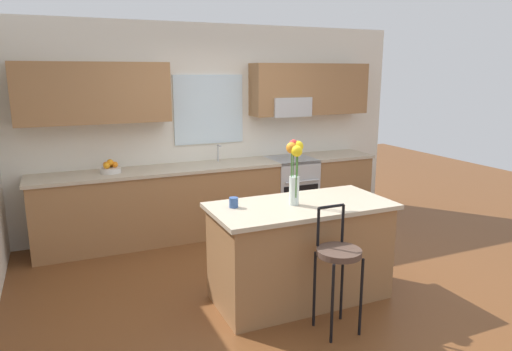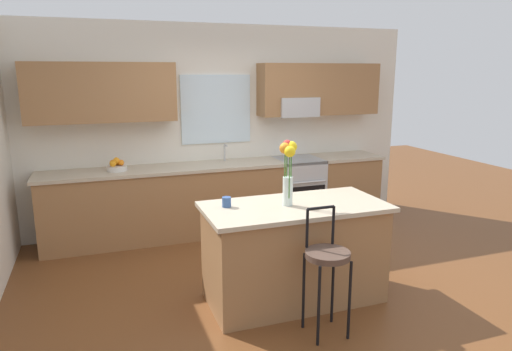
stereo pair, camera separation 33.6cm
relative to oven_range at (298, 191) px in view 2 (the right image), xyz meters
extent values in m
plane|color=brown|center=(-1.08, -1.68, -0.46)|extent=(14.00, 14.00, 0.00)
cube|color=silver|center=(-1.08, 0.38, 0.89)|extent=(5.60, 0.12, 2.70)
cube|color=#996B42|center=(-2.51, 0.15, 1.39)|extent=(1.73, 0.34, 0.70)
cube|color=#996B42|center=(0.36, 0.15, 1.39)|extent=(1.73, 0.34, 0.70)
cube|color=silver|center=(-1.08, 0.31, 1.14)|extent=(0.95, 0.03, 0.90)
cube|color=#B7BABC|center=(0.00, 0.12, 1.16)|extent=(0.56, 0.36, 0.26)
cube|color=#996B42|center=(-1.08, 0.02, -0.02)|extent=(4.50, 0.60, 0.88)
cube|color=#BCAD93|center=(-1.08, 0.02, 0.44)|extent=(4.56, 0.64, 0.04)
cube|color=#B7BABC|center=(-1.01, 0.02, 0.39)|extent=(0.54, 0.38, 0.11)
cylinder|color=#B7BABC|center=(-1.01, 0.18, 0.57)|extent=(0.02, 0.02, 0.22)
cylinder|color=#B7BABC|center=(-1.01, 0.12, 0.68)|extent=(0.02, 0.12, 0.02)
cube|color=#B7BABC|center=(0.00, 0.00, 0.00)|extent=(0.60, 0.60, 0.92)
cube|color=black|center=(0.00, -0.29, -0.06)|extent=(0.52, 0.02, 0.40)
cylinder|color=#B7BABC|center=(0.00, -0.33, 0.20)|extent=(0.50, 0.02, 0.02)
cube|color=#996B42|center=(-0.98, -2.03, -0.02)|extent=(1.58, 0.74, 0.88)
cube|color=#BCAD93|center=(-0.98, -2.03, 0.44)|extent=(1.66, 0.82, 0.04)
cylinder|color=black|center=(-1.11, -2.79, -0.13)|extent=(0.02, 0.02, 0.66)
cylinder|color=black|center=(-0.84, -2.79, -0.13)|extent=(0.02, 0.02, 0.66)
cylinder|color=black|center=(-1.11, -2.52, -0.13)|extent=(0.02, 0.02, 0.66)
cylinder|color=black|center=(-0.84, -2.52, -0.13)|extent=(0.02, 0.02, 0.66)
cylinder|color=#4C382D|center=(-0.98, -2.66, 0.23)|extent=(0.36, 0.36, 0.05)
cylinder|color=black|center=(-1.09, -2.52, 0.41)|extent=(0.02, 0.02, 0.32)
cylinder|color=black|center=(-0.86, -2.52, 0.41)|extent=(0.02, 0.02, 0.32)
cylinder|color=black|center=(-0.98, -2.52, 0.57)|extent=(0.23, 0.02, 0.02)
cylinder|color=silver|center=(-1.05, -2.03, 0.59)|extent=(0.09, 0.09, 0.26)
cylinder|color=#3D722D|center=(-1.02, -2.03, 0.76)|extent=(0.01, 0.01, 0.45)
sphere|color=yellow|center=(-1.02, -2.03, 0.99)|extent=(0.10, 0.10, 0.10)
cylinder|color=#3D722D|center=(-1.05, -2.01, 0.78)|extent=(0.01, 0.01, 0.47)
sphere|color=red|center=(-1.05, -2.01, 1.01)|extent=(0.08, 0.08, 0.08)
cylinder|color=#3D722D|center=(-1.08, -2.02, 0.76)|extent=(0.01, 0.01, 0.44)
sphere|color=orange|center=(-1.08, -2.02, 0.98)|extent=(0.10, 0.10, 0.10)
cylinder|color=#3D722D|center=(-1.06, -2.08, 0.75)|extent=(0.01, 0.01, 0.42)
sphere|color=yellow|center=(-1.06, -2.08, 0.96)|extent=(0.10, 0.10, 0.10)
cylinder|color=#33518C|center=(-1.58, -1.89, 0.51)|extent=(0.08, 0.08, 0.09)
cylinder|color=silver|center=(-2.40, 0.02, 0.49)|extent=(0.24, 0.24, 0.06)
sphere|color=orange|center=(-2.35, 0.02, 0.56)|extent=(0.07, 0.07, 0.07)
sphere|color=orange|center=(-2.39, 0.08, 0.56)|extent=(0.08, 0.08, 0.08)
sphere|color=orange|center=(-2.45, 0.06, 0.56)|extent=(0.07, 0.07, 0.07)
sphere|color=orange|center=(-2.45, -0.01, 0.56)|extent=(0.08, 0.08, 0.08)
sphere|color=orange|center=(-2.40, 0.02, 0.59)|extent=(0.08, 0.08, 0.08)
camera|label=1|loc=(-2.96, -5.54, 1.63)|focal=32.30mm
camera|label=2|loc=(-2.65, -5.67, 1.63)|focal=32.30mm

